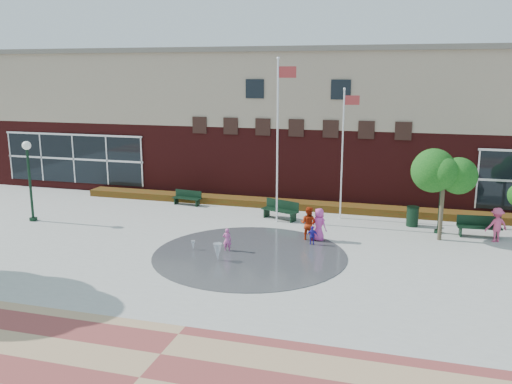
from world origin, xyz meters
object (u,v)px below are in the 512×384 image
(bench_left, at_px, (187,201))
(child_splash, at_px, (227,240))
(trash_can, at_px, (412,216))
(flagpole_left, at_px, (278,133))
(flagpole_right, at_px, (343,147))

(bench_left, xyz_separation_m, child_splash, (5.05, -7.34, 0.24))
(child_splash, bearing_deg, trash_can, -148.43)
(flagpole_left, relative_size, child_splash, 8.04)
(bench_left, bearing_deg, flagpole_left, -11.69)
(flagpole_left, bearing_deg, child_splash, -106.05)
(flagpole_right, bearing_deg, flagpole_left, -163.81)
(flagpole_left, distance_m, trash_can, 8.10)
(trash_can, relative_size, child_splash, 0.99)
(bench_left, height_order, trash_can, trash_can)
(flagpole_left, bearing_deg, flagpole_right, 21.76)
(flagpole_right, height_order, child_splash, flagpole_right)
(flagpole_right, distance_m, bench_left, 9.88)
(flagpole_left, distance_m, flagpole_right, 3.62)
(flagpole_left, relative_size, bench_left, 4.73)
(bench_left, xyz_separation_m, trash_can, (12.89, -0.97, 0.25))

